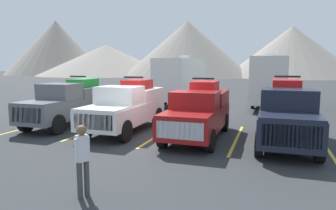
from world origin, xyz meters
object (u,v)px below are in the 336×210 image
Objects in this scene: pickup_truck_d at (287,113)px; person_b at (82,156)px; pickup_truck_c at (199,111)px; pickup_truck_b at (127,106)px; camper_trailer_b at (270,79)px; camper_trailer_a at (181,79)px; pickup_truck_a at (69,102)px.

pickup_truck_d is 8.38m from person_b.
pickup_truck_b is at bearing 175.68° from pickup_truck_c.
camper_trailer_b reaches higher than pickup_truck_c.
camper_trailer_a is 17.63m from person_b.
pickup_truck_a is at bearing -133.95° from camper_trailer_b.
person_b is (2.33, -7.16, -0.18)m from pickup_truck_b.
camper_trailer_a is at bearing 98.54° from person_b.
pickup_truck_a is at bearing 175.29° from pickup_truck_b.
pickup_truck_c is at bearing 79.71° from person_b.
person_b is at bearing -71.93° from pickup_truck_b.
pickup_truck_a is 14.30m from camper_trailer_b.
pickup_truck_c is (7.06, -0.56, -0.04)m from pickup_truck_a.
camper_trailer_b is at bearing 75.31° from pickup_truck_c.
pickup_truck_a is 10.64m from pickup_truck_d.
pickup_truck_c is at bearing -4.32° from pickup_truck_b.
camper_trailer_a is 4.60× the size of person_b.
person_b is (5.81, -7.44, -0.19)m from pickup_truck_a.
camper_trailer_a reaches higher than person_b.
pickup_truck_b is at bearing -4.71° from pickup_truck_a.
pickup_truck_a is 3.49m from pickup_truck_b.
pickup_truck_a is 0.70× the size of camper_trailer_a.
camper_trailer_a reaches higher than pickup_truck_c.
pickup_truck_b is 7.53m from person_b.
pickup_truck_a is at bearing 176.85° from pickup_truck_d.
camper_trailer_a is at bearing 125.14° from pickup_truck_d.
camper_trailer_a is 0.94× the size of camper_trailer_b.
camper_trailer_a reaches higher than pickup_truck_b.
camper_trailer_b is at bearing 2.68° from camper_trailer_a.
pickup_truck_a is 1.02× the size of pickup_truck_b.
pickup_truck_c is 3.13× the size of person_b.
person_b is at bearing -125.03° from pickup_truck_d.
pickup_truck_a is at bearing 127.99° from person_b.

